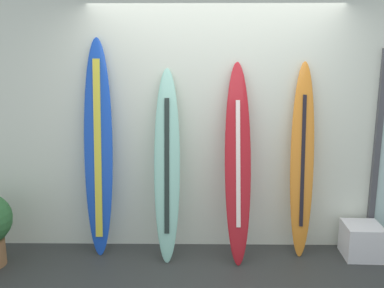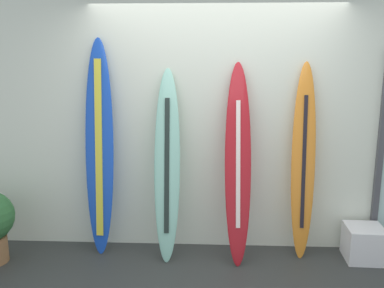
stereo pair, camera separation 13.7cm
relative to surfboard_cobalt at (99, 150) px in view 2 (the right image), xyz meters
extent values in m
cube|color=silver|center=(1.16, 0.26, 0.32)|extent=(7.20, 0.20, 2.80)
ellipsoid|color=blue|center=(0.00, 0.00, 0.01)|extent=(0.30, 0.29, 2.18)
cube|color=yellow|center=(0.00, -0.03, 0.02)|extent=(0.08, 0.20, 1.77)
cone|color=black|center=(0.00, -0.05, -0.88)|extent=(0.07, 0.08, 0.11)
ellipsoid|color=#8BCBB7|center=(0.69, -0.07, -0.13)|extent=(0.26, 0.46, 1.89)
cube|color=black|center=(0.69, -0.11, -0.12)|extent=(0.05, 0.28, 1.30)
ellipsoid|color=#AF1921|center=(1.38, -0.10, -0.10)|extent=(0.27, 0.50, 1.95)
cube|color=#F3DBD1|center=(1.38, -0.13, -0.09)|extent=(0.05, 0.28, 1.20)
cone|color=black|center=(1.38, -0.24, -0.91)|extent=(0.07, 0.09, 0.11)
ellipsoid|color=orange|center=(2.03, 0.00, -0.10)|extent=(0.24, 0.30, 1.96)
cube|color=black|center=(2.03, -0.03, -0.10)|extent=(0.04, 0.16, 1.30)
cube|color=silver|center=(2.66, -0.09, -0.91)|extent=(0.37, 0.37, 0.34)
cube|color=#47474C|center=(2.82, 0.14, -0.07)|extent=(0.06, 0.06, 2.02)
camera|label=1|loc=(0.98, -4.05, 0.94)|focal=39.17mm
camera|label=2|loc=(1.12, -4.04, 0.94)|focal=39.17mm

